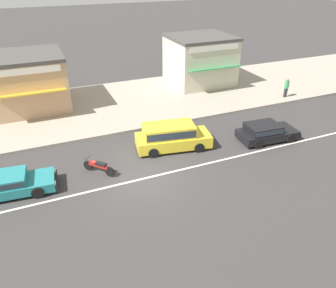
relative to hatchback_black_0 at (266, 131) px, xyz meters
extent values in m
plane|color=#383535|center=(-8.45, -1.07, -0.59)|extent=(160.00, 160.00, 0.00)
cube|color=silver|center=(-8.45, -1.07, -0.59)|extent=(50.40, 0.14, 0.01)
cube|color=#9E9384|center=(-8.45, 9.33, -0.51)|extent=(68.00, 10.00, 0.15)
cube|color=black|center=(0.13, -0.01, -0.18)|extent=(3.80, 2.00, 0.48)
cube|color=black|center=(-0.24, 0.02, 0.29)|extent=(2.14, 1.70, 0.46)
cube|color=#28333D|center=(-0.24, 0.02, 0.29)|extent=(2.06, 1.72, 0.29)
cube|color=black|center=(2.01, -0.16, -0.28)|extent=(0.25, 1.68, 0.28)
cube|color=white|center=(2.03, 0.44, -0.08)|extent=(0.10, 0.25, 0.14)
cube|color=white|center=(1.93, -0.76, -0.08)|extent=(0.10, 0.25, 0.14)
cylinder|color=black|center=(1.33, 0.71, -0.29)|extent=(0.62, 0.27, 0.60)
cylinder|color=black|center=(1.20, -0.91, -0.29)|extent=(0.62, 0.27, 0.60)
cylinder|color=black|center=(-0.94, 0.89, -0.29)|extent=(0.62, 0.27, 0.60)
cylinder|color=black|center=(-1.07, -0.73, -0.29)|extent=(0.62, 0.27, 0.60)
cube|color=yellow|center=(-5.78, 1.33, -0.07)|extent=(4.68, 2.50, 0.70)
cube|color=yellow|center=(-6.06, 1.38, 0.63)|extent=(3.23, 2.08, 0.70)
cube|color=#28333D|center=(-6.06, 1.38, 0.63)|extent=(3.12, 2.09, 0.45)
cube|color=black|center=(-3.55, 0.94, -0.28)|extent=(0.41, 1.72, 0.28)
cube|color=white|center=(-3.47, 1.55, 0.08)|extent=(0.12, 0.25, 0.14)
cube|color=white|center=(-3.68, 0.33, 0.08)|extent=(0.12, 0.25, 0.14)
cylinder|color=black|center=(-4.28, 1.91, -0.29)|extent=(0.63, 0.32, 0.60)
cylinder|color=black|center=(-4.57, 0.27, -0.29)|extent=(0.63, 0.32, 0.60)
cylinder|color=black|center=(-7.00, 2.39, -0.29)|extent=(0.63, 0.32, 0.60)
cylinder|color=black|center=(-7.29, 0.74, -0.29)|extent=(0.63, 0.32, 0.60)
cube|color=teal|center=(-14.92, 0.30, -0.18)|extent=(4.36, 2.00, 0.48)
cube|color=teal|center=(-14.87, 0.30, 0.27)|extent=(1.71, 1.60, 0.42)
cube|color=#28333D|center=(-14.87, 0.30, 0.27)|extent=(1.65, 1.62, 0.27)
cube|color=black|center=(-12.77, 0.11, -0.28)|extent=(0.26, 1.59, 0.28)
cube|color=white|center=(-12.75, 0.68, -0.08)|extent=(0.10, 0.25, 0.14)
cube|color=white|center=(-12.85, -0.46, -0.08)|extent=(0.10, 0.25, 0.14)
cylinder|color=black|center=(-13.55, 0.95, -0.29)|extent=(0.62, 0.27, 0.60)
cylinder|color=black|center=(-13.69, -0.58, -0.29)|extent=(0.62, 0.27, 0.60)
cylinder|color=black|center=(-11.01, 0.89, -0.31)|extent=(0.45, 0.48, 0.56)
cylinder|color=black|center=(-10.07, -0.15, -0.31)|extent=(0.45, 0.48, 0.56)
cube|color=red|center=(-10.54, 0.37, -0.11)|extent=(0.90, 0.98, 0.18)
cube|color=black|center=(-10.43, 0.24, 0.03)|extent=(0.60, 0.63, 0.12)
ellipsoid|color=red|center=(-10.71, 0.55, 0.01)|extent=(0.45, 0.46, 0.22)
cylinder|color=#232326|center=(-10.99, 0.87, 0.19)|extent=(0.44, 0.40, 0.03)
cylinder|color=#333338|center=(5.88, 5.23, -0.05)|extent=(0.14, 0.14, 0.77)
cylinder|color=#333338|center=(6.08, 5.23, -0.05)|extent=(0.14, 0.14, 0.77)
cylinder|color=#389956|center=(5.98, 5.23, 0.62)|extent=(0.34, 0.34, 0.58)
sphere|color=#997051|center=(5.98, 5.23, 1.02)|extent=(0.21, 0.21, 0.21)
cube|color=beige|center=(1.15, 11.30, 1.53)|extent=(5.26, 4.81, 3.95)
cube|color=#474442|center=(1.15, 11.30, 3.63)|extent=(5.36, 4.90, 0.24)
cube|color=#33844C|center=(1.15, 8.54, 1.61)|extent=(4.73, 0.90, 0.28)
cube|color=white|center=(1.15, 8.87, 3.21)|extent=(4.47, 0.08, 0.44)
cube|color=tan|center=(-13.25, 11.15, 1.45)|extent=(5.19, 5.09, 3.78)
cube|color=#474442|center=(-13.25, 11.15, 3.46)|extent=(5.29, 5.20, 0.24)
cube|color=gold|center=(-13.25, 8.25, 1.61)|extent=(4.67, 0.90, 0.28)
cube|color=white|center=(-13.25, 8.58, 3.04)|extent=(4.41, 0.08, 0.44)
camera|label=1|loc=(-12.79, -14.53, 9.37)|focal=35.00mm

